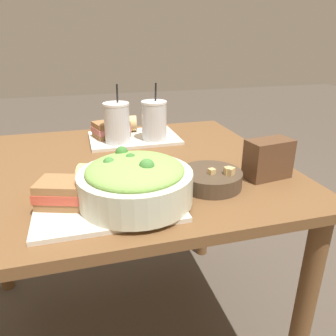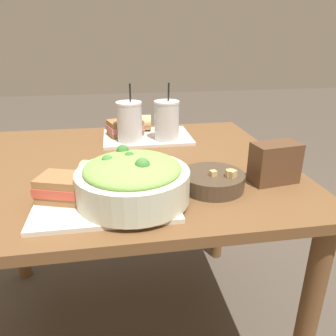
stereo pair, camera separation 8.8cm
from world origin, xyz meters
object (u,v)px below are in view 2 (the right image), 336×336
salad_bowl (133,179)px  drink_cup_red (167,122)px  drink_cup_dark (130,123)px  baguette_near (106,174)px  chip_bag (275,163)px  sandwich_far (125,128)px  baguette_far (136,123)px  soup_bowl (213,180)px  sandwich_near (68,188)px

salad_bowl → drink_cup_red: (0.17, 0.50, 0.02)m
drink_cup_dark → baguette_near: bearing=-102.6°
salad_bowl → chip_bag: salad_bowl is taller
sandwich_far → baguette_far: bearing=33.5°
baguette_far → sandwich_far: bearing=147.6°
salad_bowl → chip_bag: 0.42m
soup_bowl → drink_cup_dark: bearing=114.7°
soup_bowl → baguette_near: baguette_near is taller
drink_cup_dark → baguette_far: bearing=76.5°
sandwich_far → drink_cup_dark: drink_cup_dark is taller
soup_bowl → drink_cup_dark: 0.50m
baguette_far → drink_cup_dark: bearing=173.3°
sandwich_near → sandwich_far: same height
sandwich_far → chip_bag: chip_bag is taller
sandwich_far → baguette_far: (0.05, 0.06, 0.00)m
soup_bowl → baguette_far: (-0.17, 0.60, 0.02)m
soup_bowl → baguette_near: 0.30m
sandwich_near → chip_bag: bearing=22.6°
soup_bowl → drink_cup_red: drink_cup_red is taller
sandwich_far → drink_cup_red: (0.16, -0.09, 0.04)m
sandwich_far → chip_bag: size_ratio=1.11×
sandwich_near → baguette_near: 0.12m
salad_bowl → sandwich_far: 0.59m
baguette_near → chip_bag: chip_bag is taller
baguette_far → sandwich_near: bearing=167.3°
salad_bowl → drink_cup_red: drink_cup_red is taller
baguette_far → drink_cup_dark: 0.16m
sandwich_near → chip_bag: chip_bag is taller
drink_cup_dark → chip_bag: drink_cup_dark is taller
soup_bowl → chip_bag: bearing=4.2°
baguette_far → drink_cup_dark: drink_cup_dark is taller
salad_bowl → sandwich_near: salad_bowl is taller
sandwich_near → baguette_far: bearing=89.1°
soup_bowl → sandwich_near: sandwich_near is taller
baguette_near → baguette_far: (0.13, 0.56, 0.00)m
baguette_near → baguette_far: bearing=9.7°
sandwich_near → drink_cup_red: bearing=73.6°
salad_bowl → sandwich_far: size_ratio=1.77×
drink_cup_dark → chip_bag: size_ratio=1.55×
baguette_near → drink_cup_dark: (0.09, 0.40, 0.04)m
soup_bowl → baguette_far: 0.62m
baguette_near → sandwich_far: baguette_near is taller
salad_bowl → soup_bowl: size_ratio=1.60×
sandwich_far → drink_cup_dark: bearing=-97.4°
salad_bowl → baguette_near: (-0.07, 0.10, -0.02)m
baguette_near → drink_cup_red: bearing=-8.0°
sandwich_far → baguette_far: size_ratio=1.15×
salad_bowl → drink_cup_red: size_ratio=1.28×
sandwich_near → baguette_near: baguette_near is taller
baguette_near → drink_cup_red: size_ratio=0.67×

